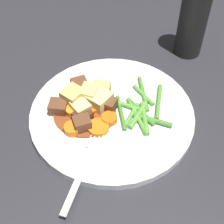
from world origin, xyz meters
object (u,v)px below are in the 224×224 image
at_px(carrot_slice_0, 109,119).
at_px(meat_chunk_3, 83,117).
at_px(pepper_mill, 193,20).
at_px(carrot_slice_1, 98,127).
at_px(carrot_slice_2, 91,108).
at_px(carrot_slice_3, 73,110).
at_px(meat_chunk_2, 109,105).
at_px(meat_chunk_0, 58,107).
at_px(fork, 87,160).
at_px(potato_chunk_1, 81,109).
at_px(potato_chunk_0, 100,100).
at_px(meat_chunk_1, 82,124).
at_px(potato_chunk_3, 101,92).
at_px(potato_chunk_4, 89,95).
at_px(dinner_plate, 112,115).
at_px(meat_chunk_4, 80,88).
at_px(carrot_slice_4, 72,129).
at_px(potato_chunk_2, 73,97).

bearing_deg(carrot_slice_0, meat_chunk_3, -4.31).
bearing_deg(pepper_mill, carrot_slice_1, 47.76).
xyz_separation_m(carrot_slice_2, carrot_slice_3, (0.03, 0.00, 0.00)).
distance_m(meat_chunk_2, pepper_mill, 0.24).
xyz_separation_m(meat_chunk_2, meat_chunk_3, (0.04, 0.02, -0.00)).
distance_m(meat_chunk_0, fork, 0.11).
bearing_deg(potato_chunk_1, potato_chunk_0, -154.37).
bearing_deg(fork, meat_chunk_1, -83.80).
bearing_deg(potato_chunk_3, potato_chunk_4, 21.80).
relative_size(carrot_slice_1, carrot_slice_2, 1.35).
height_order(meat_chunk_0, meat_chunk_2, meat_chunk_2).
relative_size(potato_chunk_4, meat_chunk_0, 1.06).
relative_size(potato_chunk_4, meat_chunk_1, 1.16).
xyz_separation_m(dinner_plate, meat_chunk_4, (0.05, -0.05, 0.02)).
distance_m(carrot_slice_3, carrot_slice_4, 0.04).
xyz_separation_m(potato_chunk_3, fork, (0.03, 0.13, -0.01)).
bearing_deg(potato_chunk_1, meat_chunk_4, -88.61).
relative_size(carrot_slice_2, meat_chunk_4, 0.77).
xyz_separation_m(meat_chunk_0, meat_chunk_1, (-0.04, 0.04, 0.00)).
distance_m(carrot_slice_2, fork, 0.10).
height_order(carrot_slice_0, carrot_slice_4, carrot_slice_4).
bearing_deg(potato_chunk_0, fork, 78.44).
bearing_deg(potato_chunk_2, meat_chunk_0, 33.47).
bearing_deg(carrot_slice_2, meat_chunk_3, 57.57).
bearing_deg(pepper_mill, meat_chunk_4, 29.33).
distance_m(dinner_plate, meat_chunk_3, 0.05).
bearing_deg(carrot_slice_2, meat_chunk_4, -66.91).
height_order(potato_chunk_0, pepper_mill, pepper_mill).
relative_size(potato_chunk_0, meat_chunk_3, 1.32).
distance_m(meat_chunk_4, fork, 0.15).
distance_m(carrot_slice_4, meat_chunk_2, 0.08).
height_order(dinner_plate, carrot_slice_4, carrot_slice_4).
bearing_deg(meat_chunk_2, meat_chunk_3, 27.81).
relative_size(meat_chunk_1, meat_chunk_4, 0.81).
relative_size(potato_chunk_3, meat_chunk_4, 0.95).
relative_size(potato_chunk_2, meat_chunk_1, 1.24).
distance_m(carrot_slice_0, meat_chunk_0, 0.09).
distance_m(carrot_slice_2, potato_chunk_4, 0.02).
height_order(carrot_slice_4, meat_chunk_3, meat_chunk_3).
xyz_separation_m(potato_chunk_2, fork, (-0.02, 0.12, -0.01)).
xyz_separation_m(carrot_slice_4, potato_chunk_2, (-0.00, -0.06, 0.01)).
height_order(potato_chunk_2, meat_chunk_0, potato_chunk_2).
height_order(carrot_slice_3, fork, carrot_slice_3).
bearing_deg(potato_chunk_0, pepper_mill, -139.75).
relative_size(dinner_plate, potato_chunk_1, 9.84).
distance_m(carrot_slice_3, potato_chunk_0, 0.05).
bearing_deg(meat_chunk_3, carrot_slice_3, -48.31).
xyz_separation_m(meat_chunk_0, meat_chunk_2, (-0.09, -0.00, 0.00)).
bearing_deg(carrot_slice_1, meat_chunk_0, -32.78).
height_order(carrot_slice_0, carrot_slice_2, carrot_slice_0).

